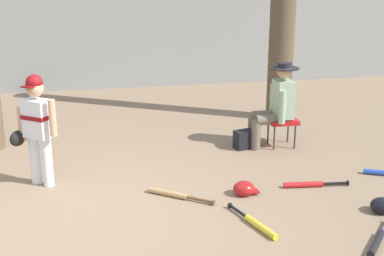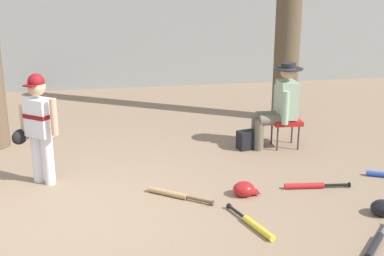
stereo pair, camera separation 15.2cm
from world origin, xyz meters
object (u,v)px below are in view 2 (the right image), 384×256
Objects in this scene: bat_yellow_trainer at (255,225)px; bat_wood_tan at (173,194)px; bat_black_composite at (376,243)px; handbag_beside_stool at (249,140)px; batting_helmet_red at (244,189)px; seated_spectator at (280,103)px; folding_stool at (286,122)px; bat_red_barrel at (309,186)px; batting_helmet_black at (383,208)px; young_ballplayer at (38,122)px.

bat_yellow_trainer is 1.17× the size of bat_wood_tan.
handbag_beside_stool is at bearing 96.80° from bat_black_composite.
batting_helmet_red is at bearing 123.62° from bat_black_composite.
seated_spectator is 2.31m from bat_wood_tan.
folding_stool is at bearing -2.20° from handbag_beside_stool.
folding_stool is at bearing 55.40° from batting_helmet_red.
bat_yellow_trainer is at bearing -138.39° from bat_red_barrel.
bat_wood_tan is at bearing 157.85° from batting_helmet_black.
handbag_beside_stool reaches higher than bat_red_barrel.
batting_helmet_black is (0.22, -2.23, -0.29)m from folding_stool.
young_ballplayer is at bearing -165.18° from handbag_beside_stool.
bat_red_barrel is (3.02, -0.76, -0.71)m from young_ballplayer.
bat_yellow_trainer is 1.28× the size of bat_black_composite.
young_ballplayer reaches higher than seated_spectator.
folding_stool is at bearing 86.35° from bat_black_composite.
folding_stool is 0.55× the size of bat_yellow_trainer.
seated_spectator reaches higher than bat_yellow_trainer.
handbag_beside_stool is 0.56× the size of bat_black_composite.
bat_red_barrel is at bearing 3.09° from batting_helmet_red.
bat_wood_tan is 2.27× the size of batting_helmet_red.
bat_red_barrel is at bearing -14.04° from young_ballplayer.
batting_helmet_black and batting_helmet_red have the same top height.
young_ballplayer is 3.05× the size of folding_stool.
batting_helmet_black is at bearing 1.70° from bat_yellow_trainer.
bat_yellow_trainer is at bearing -114.87° from seated_spectator.
young_ballplayer is 1.96× the size of bat_wood_tan.
bat_red_barrel and bat_wood_tan have the same top height.
handbag_beside_stool is 0.44× the size of bat_red_barrel.
batting_helmet_black is at bearing -22.15° from bat_wood_tan.
young_ballplayer reaches higher than batting_helmet_black.
batting_helmet_black reaches higher than bat_red_barrel.
young_ballplayer is at bearing 143.49° from bat_yellow_trainer.
folding_stool reaches higher than batting_helmet_red.
bat_black_composite is 2.16m from bat_wood_tan.
bat_black_composite is at bearing -91.64° from seated_spectator.
handbag_beside_stool is 1.16× the size of batting_helmet_black.
bat_red_barrel is (0.27, -1.48, -0.10)m from handbag_beside_stool.
handbag_beside_stool is at bearing 47.22° from bat_wood_tan.
bat_red_barrel is at bearing -99.51° from folding_stool.
batting_helmet_black is 1.45m from batting_helmet_red.
seated_spectator is (3.17, 0.72, -0.10)m from young_ballplayer.
folding_stool is 2.57m from bat_yellow_trainer.
young_ballplayer is 3.20m from bat_red_barrel.
seated_spectator is 4.11× the size of batting_helmet_black.
batting_helmet_red reaches higher than bat_black_composite.
young_ballplayer is 3.25m from seated_spectator.
young_ballplayer is 3.36m from folding_stool.
batting_helmet_red is at bearing 150.11° from batting_helmet_black.
batting_helmet_red reaches higher than bat_red_barrel.
bat_wood_tan is at bearing 127.55° from bat_yellow_trainer.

